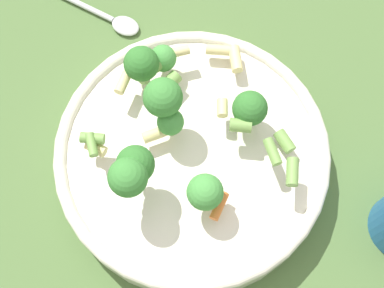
% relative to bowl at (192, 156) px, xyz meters
% --- Properties ---
extents(ground_plane, '(3.00, 3.00, 0.00)m').
position_rel_bowl_xyz_m(ground_plane, '(0.00, 0.00, -0.03)').
color(ground_plane, '#4C6B38').
extents(bowl, '(0.29, 0.29, 0.05)m').
position_rel_bowl_xyz_m(bowl, '(0.00, 0.00, 0.00)').
color(bowl, silver).
rests_on(bowl, ground_plane).
extents(pasta_salad, '(0.22, 0.21, 0.08)m').
position_rel_bowl_xyz_m(pasta_salad, '(-0.02, -0.01, 0.06)').
color(pasta_salad, '#8CB766').
rests_on(pasta_salad, bowl).
extents(spoon, '(0.18, 0.08, 0.01)m').
position_rel_bowl_xyz_m(spoon, '(-0.23, 0.04, -0.02)').
color(spoon, silver).
rests_on(spoon, ground_plane).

